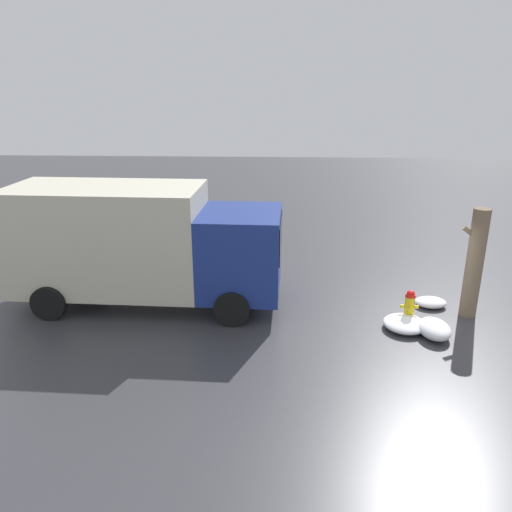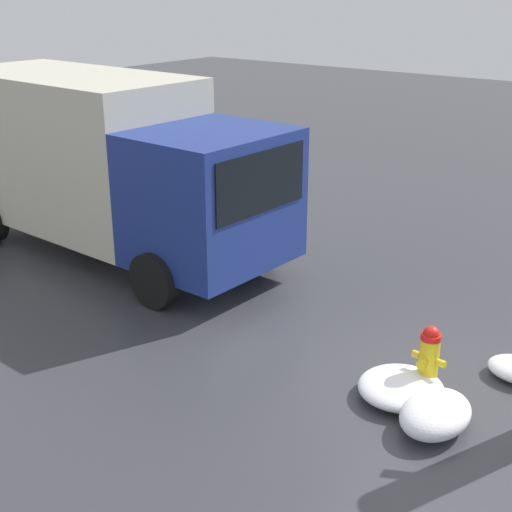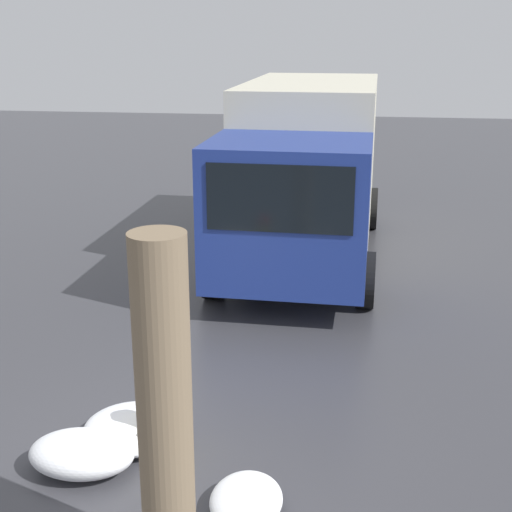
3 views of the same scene
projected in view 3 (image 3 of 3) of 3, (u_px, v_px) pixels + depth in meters
ground_plane at (164, 451)px, 7.45m from camera, size 60.00×60.00×0.00m
fire_hydrant at (162, 413)px, 7.31m from camera, size 0.45×0.35×0.88m
tree_trunk at (165, 414)px, 5.38m from camera, size 0.65×0.43×2.87m
delivery_truck at (306, 166)px, 13.39m from camera, size 7.21×2.90×3.24m
snow_pile_by_hydrant at (134, 428)px, 7.62m from camera, size 1.05×1.09×0.28m
snow_pile_curbside at (82, 454)px, 7.07m from camera, size 0.75×1.07×0.39m
snow_pile_by_tree at (246, 500)px, 6.49m from camera, size 0.85×0.67×0.24m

